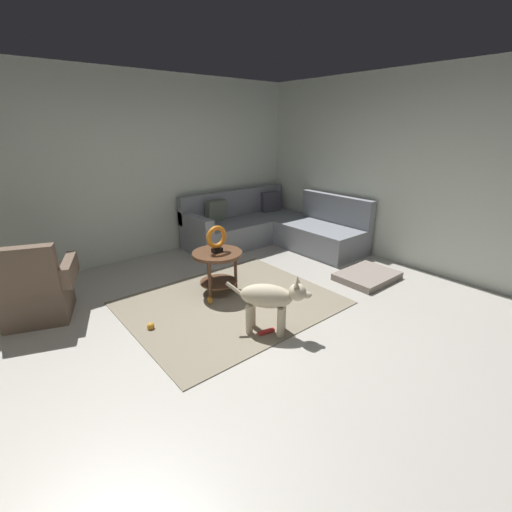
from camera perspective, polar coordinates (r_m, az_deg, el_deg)
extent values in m
cube|color=#B7B2A8|center=(3.62, 0.60, -13.15)|extent=(6.00, 6.00, 0.10)
cube|color=silver|center=(5.62, -19.64, 13.14)|extent=(6.00, 0.12, 2.70)
cube|color=silver|center=(5.44, 25.61, 12.13)|extent=(0.12, 6.00, 2.70)
cube|color=gray|center=(4.15, -4.11, -7.62)|extent=(2.30, 1.90, 0.01)
cube|color=gray|center=(6.22, -1.55, 4.17)|extent=(2.20, 0.85, 0.42)
cube|color=gray|center=(6.39, -3.58, 8.64)|extent=(2.20, 0.14, 0.46)
cube|color=gray|center=(5.90, 10.46, 2.92)|extent=(0.85, 1.40, 0.42)
cube|color=gray|center=(6.06, 12.92, 7.51)|extent=(0.14, 1.40, 0.46)
cube|color=gray|center=(5.59, -9.85, 5.39)|extent=(0.16, 0.85, 0.22)
cube|color=#4C4C56|center=(6.75, 2.39, 8.78)|extent=(0.40, 0.22, 0.39)
cube|color=slate|center=(6.01, -6.58, 7.19)|extent=(0.40, 0.21, 0.39)
cube|color=brown|center=(4.44, -31.91, -6.14)|extent=(0.77, 0.77, 0.40)
cube|color=brown|center=(4.06, -33.74, -2.06)|extent=(0.61, 0.34, 0.48)
cube|color=brown|center=(4.25, -28.13, -1.95)|extent=(0.30, 0.60, 0.22)
cylinder|color=brown|center=(4.21, -6.34, 0.38)|extent=(0.60, 0.60, 0.04)
cylinder|color=brown|center=(4.35, -6.15, -4.20)|extent=(0.45, 0.45, 0.02)
cylinder|color=brown|center=(4.48, -7.74, -2.13)|extent=(0.04, 0.04, 0.50)
cylinder|color=brown|center=(4.13, -7.52, -4.10)|extent=(0.04, 0.04, 0.50)
cylinder|color=brown|center=(4.32, -3.34, -2.81)|extent=(0.04, 0.04, 0.50)
cube|color=black|center=(4.19, -6.36, 0.96)|extent=(0.12, 0.08, 0.05)
torus|color=orange|center=(4.14, -6.45, 3.09)|extent=(0.28, 0.06, 0.28)
cube|color=gray|center=(4.98, 17.67, -3.13)|extent=(0.80, 0.60, 0.09)
cylinder|color=beige|center=(3.58, 4.34, -9.74)|extent=(0.07, 0.07, 0.32)
cylinder|color=beige|center=(3.46, 4.03, -10.89)|extent=(0.07, 0.07, 0.32)
cylinder|color=beige|center=(3.62, -0.62, -9.26)|extent=(0.07, 0.07, 0.32)
cylinder|color=beige|center=(3.50, -1.12, -10.37)|extent=(0.07, 0.07, 0.32)
ellipsoid|color=beige|center=(3.42, 1.69, -6.54)|extent=(0.50, 0.54, 0.24)
sphere|color=beige|center=(3.35, 6.78, -5.87)|extent=(0.17, 0.17, 0.17)
ellipsoid|color=beige|center=(3.36, 8.07, -6.28)|extent=(0.13, 0.14, 0.07)
cone|color=beige|center=(3.35, 6.76, -3.76)|extent=(0.06, 0.06, 0.07)
cone|color=beige|center=(3.26, 6.61, -4.39)|extent=(0.06, 0.06, 0.07)
cylinder|color=beige|center=(3.46, -3.38, -5.46)|extent=(0.15, 0.18, 0.16)
sphere|color=orange|center=(3.79, -16.80, -10.90)|extent=(0.08, 0.08, 0.08)
cylinder|color=red|center=(3.57, 1.68, -12.24)|extent=(0.18, 0.08, 0.05)
ellipsoid|color=orange|center=(4.19, -7.50, -7.11)|extent=(0.14, 0.19, 0.06)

